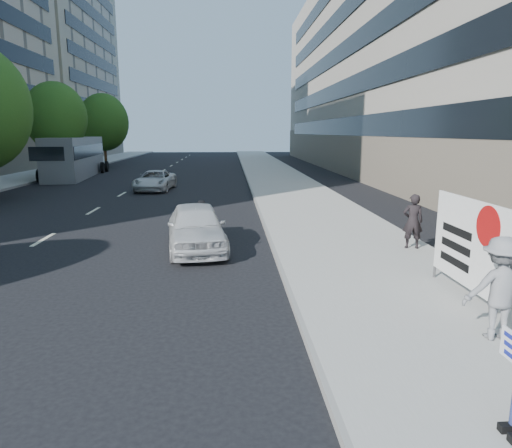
{
  "coord_description": "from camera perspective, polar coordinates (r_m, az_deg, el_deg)",
  "views": [
    {
      "loc": [
        0.1,
        -8.05,
        3.72
      ],
      "look_at": [
        0.75,
        3.31,
        1.43
      ],
      "focal_mm": 32.0,
      "sensor_mm": 36.0,
      "label": 1
    }
  ],
  "objects": [
    {
      "name": "protest_banner",
      "position": [
        10.72,
        25.06,
        -2.18
      ],
      "size": [
        0.08,
        3.06,
        2.2
      ],
      "color": "#4C4C4C",
      "rests_on": "near_sidewalk"
    },
    {
      "name": "far_bldg_north",
      "position": [
        76.93,
        -27.7,
        17.85
      ],
      "size": [
        22.0,
        28.0,
        28.0
      ],
      "primitive_type": "cube",
      "color": "#BEAA8E",
      "rests_on": "ground"
    },
    {
      "name": "jogger",
      "position": [
        9.02,
        28.15,
        -7.11
      ],
      "size": [
        1.25,
        0.79,
        1.83
      ],
      "primitive_type": "imported",
      "rotation": [
        0.0,
        0.0,
        3.04
      ],
      "color": "gray",
      "rests_on": "near_sidewalk"
    },
    {
      "name": "near_building",
      "position": [
        43.91,
        20.57,
        18.94
      ],
      "size": [
        14.0,
        70.0,
        20.0
      ],
      "primitive_type": "cube",
      "color": "#A29B8C",
      "rests_on": "ground"
    },
    {
      "name": "white_sedan_far",
      "position": [
        30.47,
        -12.5,
        5.34
      ],
      "size": [
        2.42,
        4.72,
        1.28
      ],
      "primitive_type": "imported",
      "rotation": [
        0.0,
        0.0,
        -0.07
      ],
      "color": "silver",
      "rests_on": "ground"
    },
    {
      "name": "bus",
      "position": [
        41.72,
        -21.67,
        7.75
      ],
      "size": [
        3.67,
        12.25,
        3.3
      ],
      "rotation": [
        0.0,
        0.0,
        0.09
      ],
      "color": "slate",
      "rests_on": "ground"
    },
    {
      "name": "motorcycle",
      "position": [
        15.91,
        -6.66,
        0.15
      ],
      "size": [
        0.75,
        2.05,
        1.42
      ],
      "rotation": [
        0.0,
        0.0,
        0.13
      ],
      "color": "black",
      "rests_on": "ground"
    },
    {
      "name": "tree_far_e",
      "position": [
        53.86,
        -18.53,
        11.97
      ],
      "size": [
        5.4,
        5.4,
        7.89
      ],
      "color": "#382616",
      "rests_on": "ground"
    },
    {
      "name": "near_sidewalk",
      "position": [
        28.55,
        4.62,
        4.04
      ],
      "size": [
        5.0,
        120.0,
        0.15
      ],
      "primitive_type": "cube",
      "color": "#9E9D94",
      "rests_on": "ground"
    },
    {
      "name": "white_sedan_near",
      "position": [
        14.71,
        -7.5,
        -0.35
      ],
      "size": [
        2.32,
        4.58,
        1.49
      ],
      "primitive_type": "imported",
      "rotation": [
        0.0,
        0.0,
        0.13
      ],
      "color": "silver",
      "rests_on": "ground"
    },
    {
      "name": "tree_far_d",
      "position": [
        40.49,
        -23.75,
        12.13
      ],
      "size": [
        4.8,
        4.8,
        7.65
      ],
      "color": "#382616",
      "rests_on": "ground"
    },
    {
      "name": "pedestrian_woman",
      "position": [
        14.96,
        19.01,
        0.32
      ],
      "size": [
        0.68,
        0.51,
        1.71
      ],
      "primitive_type": "imported",
      "rotation": [
        0.0,
        0.0,
        2.97
      ],
      "color": "black",
      "rests_on": "near_sidewalk"
    },
    {
      "name": "ground",
      "position": [
        8.87,
        -3.74,
        -13.44
      ],
      "size": [
        160.0,
        160.0,
        0.0
      ],
      "primitive_type": "plane",
      "color": "black",
      "rests_on": "ground"
    }
  ]
}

